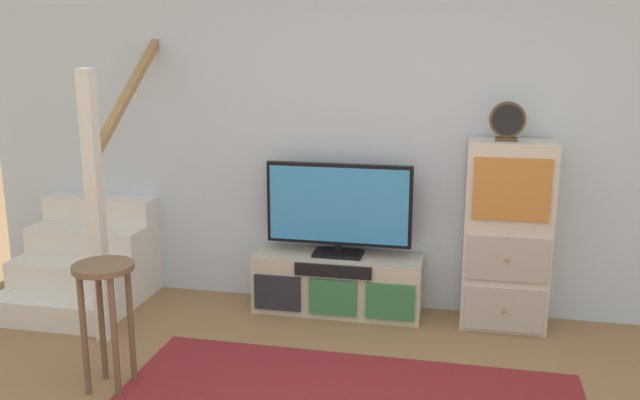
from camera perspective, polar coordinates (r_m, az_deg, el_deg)
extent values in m
cube|color=silver|center=(4.93, 5.61, 6.14)|extent=(6.40, 0.12, 2.70)
cube|color=#BCB29E|center=(4.98, 1.52, -7.14)|extent=(1.23, 0.36, 0.43)
cube|color=#232328|center=(4.91, -3.66, -7.92)|extent=(0.34, 0.02, 0.26)
cube|color=#337042|center=(4.82, 1.09, -8.30)|extent=(0.34, 0.02, 0.26)
cube|color=#337042|center=(4.76, 5.99, -8.63)|extent=(0.34, 0.02, 0.26)
cube|color=black|center=(4.75, 1.10, -6.09)|extent=(0.55, 0.02, 0.09)
cube|color=black|center=(4.93, 1.58, -4.57)|extent=(0.36, 0.22, 0.02)
cylinder|color=black|center=(4.92, 1.58, -4.10)|extent=(0.05, 0.05, 0.06)
cube|color=black|center=(4.83, 1.61, -0.37)|extent=(1.06, 0.05, 0.60)
cube|color=#338CCC|center=(4.80, 1.54, -0.45)|extent=(1.01, 0.01, 0.55)
cube|color=beige|center=(4.79, 15.64, -2.92)|extent=(0.58, 0.34, 1.32)
cube|color=#ADA497|center=(4.78, 15.41, -9.02)|extent=(0.53, 0.02, 0.30)
sphere|color=olive|center=(4.76, 15.42, -9.10)|extent=(0.03, 0.03, 0.03)
cube|color=#ADA497|center=(4.65, 15.67, -4.88)|extent=(0.53, 0.02, 0.30)
sphere|color=olive|center=(4.64, 15.68, -4.95)|extent=(0.03, 0.03, 0.03)
cube|color=#BC7533|center=(4.54, 16.04, 0.87)|extent=(0.49, 0.02, 0.41)
cube|color=#4C3823|center=(4.64, 15.60, 5.02)|extent=(0.14, 0.08, 0.02)
cylinder|color=brown|center=(4.62, 15.70, 6.63)|extent=(0.24, 0.04, 0.24)
cylinder|color=black|center=(4.60, 15.72, 6.59)|extent=(0.20, 0.01, 0.20)
cube|color=silver|center=(5.17, -22.04, -8.83)|extent=(0.90, 0.26, 0.19)
cube|color=silver|center=(5.34, -20.57, -6.92)|extent=(0.90, 0.26, 0.38)
cube|color=silver|center=(5.51, -19.20, -5.14)|extent=(0.90, 0.26, 0.57)
cube|color=silver|center=(5.70, -17.93, -3.46)|extent=(0.90, 0.26, 0.76)
cube|color=silver|center=(5.89, -16.75, -1.89)|extent=(0.90, 0.26, 0.95)
cube|color=silver|center=(4.57, -18.59, -0.77)|extent=(0.09, 0.09, 1.80)
cube|color=#9E7547|center=(5.02, -15.46, 9.88)|extent=(0.06, 1.33, 0.99)
cylinder|color=brown|center=(4.03, -19.48, -10.81)|extent=(0.04, 0.04, 0.72)
cylinder|color=brown|center=(3.94, -17.11, -11.20)|extent=(0.04, 0.04, 0.72)
cylinder|color=brown|center=(4.17, -18.13, -9.86)|extent=(0.04, 0.04, 0.72)
cylinder|color=brown|center=(4.09, -15.83, -10.20)|extent=(0.04, 0.04, 0.72)
cylinder|color=brown|center=(3.92, -18.01, -5.47)|extent=(0.34, 0.34, 0.03)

